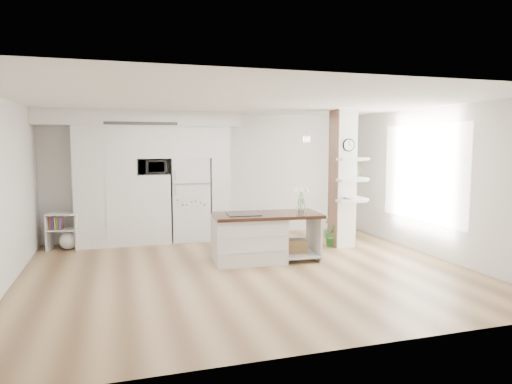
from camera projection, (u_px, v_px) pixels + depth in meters
floor at (248, 271)px, 7.36m from camera, size 7.00×6.00×0.01m
room at (248, 156)px, 7.17m from camera, size 7.04×6.04×2.72m
cabinet_wall at (144, 170)px, 9.32m from camera, size 4.00×0.71×2.70m
refrigerator at (189, 199)px, 9.67m from camera, size 0.78×0.69×1.75m
column at (348, 179)px, 8.99m from camera, size 0.69×0.90×2.70m
window at (423, 173)px, 8.51m from camera, size 0.00×2.40×2.40m
pendant_light at (341, 139)px, 7.78m from camera, size 0.12×0.12×0.10m
kitchen_island at (255, 236)px, 7.93m from camera, size 1.92×1.02×1.40m
bookshelf at (65, 234)px, 8.83m from camera, size 0.66×0.48×0.71m
floor_plant_a at (332, 235)px, 9.06m from camera, size 0.31×0.27×0.49m
floor_plant_b at (330, 228)px, 9.87m from camera, size 0.29×0.29×0.45m
microwave at (153, 167)px, 9.32m from camera, size 0.54×0.37×0.30m
shelf_plant at (355, 170)px, 9.21m from camera, size 0.27×0.23×0.30m
decor_bowl at (350, 198)px, 8.79m from camera, size 0.22×0.22×0.05m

